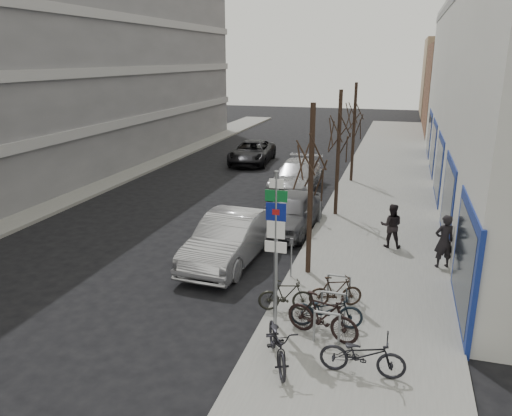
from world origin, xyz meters
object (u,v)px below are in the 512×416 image
Objects in this scene: bike_near_left at (278,339)px; parked_car_front at (230,239)px; parked_car_back at (296,176)px; bike_rack at (333,303)px; highway_sign_pole at (276,241)px; meter_back at (338,176)px; tree_far at (355,109)px; parked_car_mid at (291,212)px; meter_front at (291,254)px; bike_near_right at (322,316)px; bike_far_curb at (363,351)px; bike_mid_curb at (326,307)px; meter_mid at (320,205)px; lane_car at (252,152)px; tree_near at (312,150)px; bike_mid_inner at (286,295)px; bike_far_inner at (336,291)px; pedestrian_far at (391,225)px; tree_mid at (340,124)px; pedestrian_near at (444,241)px.

parked_car_front is (-3.07, 5.55, 0.09)m from bike_near_left.
bike_rack is at bearing -73.59° from parked_car_back.
meter_back is at bearing 91.02° from highway_sign_pole.
tree_far is 4.08m from meter_back.
meter_front is at bearing -73.05° from parked_car_mid.
bike_far_curb is at bearing -122.76° from bike_near_right.
bike_mid_curb is (1.07, -16.25, -3.39)m from tree_far.
meter_mid reaches higher than bike_near_left.
highway_sign_pole is 0.80× the size of lane_car.
parked_car_back is (-2.60, -2.56, -3.32)m from tree_far.
bike_mid_inner is (-0.11, -2.70, -3.49)m from tree_near.
meter_mid is 13.38m from lane_car.
meter_mid is 0.69× the size of bike_far_curb.
bike_far_inner is at bearing -79.36° from bike_mid_inner.
meter_front is at bearing 28.24° from bike_far_curb.
tree_far is at bearing 20.22° from bike_near_right.
bike_near_left is 0.36× the size of parked_car_back.
pedestrian_far is at bearing 78.15° from bike_rack.
highway_sign_pole is at bearing -85.25° from meter_front.
bike_mid_inner is (-0.11, -9.20, -3.49)m from tree_mid.
bike_rack is 5.42m from pedestrian_near.
meter_back is at bearing -14.16° from bike_mid_inner.
pedestrian_near is (4.59, 2.13, 0.13)m from meter_front.
pedestrian_far is at bearing 51.20° from tree_near.
parked_car_front is (-2.35, -4.58, -0.07)m from meter_mid.
highway_sign_pole is at bearing 115.41° from bike_far_inner.
meter_back is at bearing 68.86° from bike_near_left.
bike_rack is 1.38× the size of pedestrian_far.
parked_car_mid is (-1.30, 7.69, -1.67)m from highway_sign_pole.
lane_car is at bearing 118.95° from meter_mid.
pedestrian_near is (6.94, 1.21, 0.21)m from parked_car_front.
highway_sign_pole is 2.77× the size of bike_mid_inner.
highway_sign_pole is 2.40m from bike_near_left.
meter_front is 0.69× the size of bike_far_curb.
meter_front is 0.85× the size of bike_far_inner.
highway_sign_pole is 2.14× the size of bike_near_left.
tree_mid is 10.38m from bike_mid_curb.
parked_car_back is (-3.80, 13.34, 0.13)m from bike_rack.
tree_far is 2.98× the size of bike_mid_curb.
bike_rack is 6.08m from pedestrian_far.
bike_near_right reaches higher than bike_mid_curb.
highway_sign_pole is 1.86× the size of bike_rack.
bike_near_right is 6.23m from pedestrian_near.
tree_mid is at bearing -90.00° from tree_far.
bike_near_left is at bearing -74.92° from parked_car_mid.
highway_sign_pole is at bearing -93.26° from tree_near.
meter_back is at bearing 7.96° from bike_far_curb.
parked_car_front is at bearing 158.57° from meter_front.
tree_far reaches higher than bike_far_inner.
meter_mid is 5.15m from parked_car_front.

